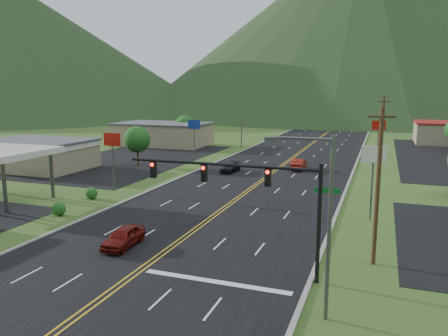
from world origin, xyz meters
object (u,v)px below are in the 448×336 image
(car_red_near, at_px, (123,237))
(car_dark_mid, at_px, (230,168))
(traffic_signal, at_px, (251,188))
(streetlight_west, at_px, (243,121))
(car_red_far, at_px, (299,164))
(streetlight_east, at_px, (323,216))

(car_red_near, bearing_deg, car_dark_mid, 91.97)
(traffic_signal, xyz_separation_m, streetlight_west, (-18.16, 56.00, -0.15))
(streetlight_west, relative_size, car_red_near, 2.16)
(car_red_far, bearing_deg, car_dark_mid, 30.36)
(car_red_near, xyz_separation_m, car_dark_mid, (-2.30, 29.62, -0.09))
(car_red_near, bearing_deg, streetlight_east, -22.26)
(traffic_signal, bearing_deg, streetlight_east, -40.39)
(streetlight_west, relative_size, car_dark_mid, 2.11)
(car_dark_mid, height_order, car_red_far, car_red_far)
(traffic_signal, xyz_separation_m, car_red_near, (-9.72, 1.19, -4.62))
(streetlight_west, bearing_deg, traffic_signal, -72.03)
(traffic_signal, relative_size, car_red_near, 3.15)
(streetlight_east, distance_m, streetlight_west, 64.21)
(traffic_signal, height_order, car_red_near, traffic_signal)
(streetlight_west, xyz_separation_m, car_red_near, (8.44, -54.81, -4.47))
(traffic_signal, height_order, car_dark_mid, traffic_signal)
(streetlight_east, bearing_deg, car_dark_mid, 115.65)
(traffic_signal, xyz_separation_m, streetlight_east, (4.70, -4.00, -0.15))
(streetlight_east, bearing_deg, traffic_signal, 139.61)
(traffic_signal, bearing_deg, car_dark_mid, 111.31)
(car_dark_mid, bearing_deg, streetlight_east, -61.47)
(car_dark_mid, bearing_deg, traffic_signal, -65.81)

